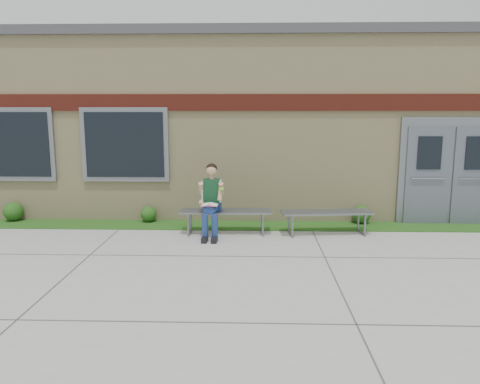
{
  "coord_description": "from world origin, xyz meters",
  "views": [
    {
      "loc": [
        -0.2,
        -7.09,
        2.46
      ],
      "look_at": [
        -0.47,
        1.7,
        0.9
      ],
      "focal_mm": 35.0,
      "sensor_mm": 36.0,
      "label": 1
    }
  ],
  "objects": [
    {
      "name": "school_building",
      "position": [
        -0.0,
        5.99,
        2.1
      ],
      "size": [
        16.2,
        6.22,
        4.2
      ],
      "color": "beige",
      "rests_on": "ground"
    },
    {
      "name": "shrub_west",
      "position": [
        -5.53,
        2.85,
        0.23
      ],
      "size": [
        0.41,
        0.41,
        0.41
      ],
      "primitive_type": "sphere",
      "color": "#264312",
      "rests_on": "grass_strip"
    },
    {
      "name": "bench_left",
      "position": [
        -0.76,
        2.0,
        0.37
      ],
      "size": [
        1.83,
        0.54,
        0.47
      ],
      "rotation": [
        0.0,
        0.0,
        0.02
      ],
      "color": "slate",
      "rests_on": "ground"
    },
    {
      "name": "bench_right",
      "position": [
        1.24,
        2.0,
        0.36
      ],
      "size": [
        1.84,
        0.68,
        0.47
      ],
      "rotation": [
        0.0,
        0.0,
        0.1
      ],
      "color": "slate",
      "rests_on": "ground"
    },
    {
      "name": "grass_strip",
      "position": [
        0.0,
        2.6,
        0.01
      ],
      "size": [
        16.0,
        0.8,
        0.02
      ],
      "primitive_type": "cube",
      "color": "#264312",
      "rests_on": "ground"
    },
    {
      "name": "ground",
      "position": [
        0.0,
        0.0,
        0.0
      ],
      "size": [
        80.0,
        80.0,
        0.0
      ],
      "primitive_type": "plane",
      "color": "#9E9E99",
      "rests_on": "ground"
    },
    {
      "name": "shrub_east",
      "position": [
        2.13,
        2.85,
        0.22
      ],
      "size": [
        0.4,
        0.4,
        0.4
      ],
      "primitive_type": "sphere",
      "color": "#264312",
      "rests_on": "grass_strip"
    },
    {
      "name": "girl",
      "position": [
        -1.03,
        1.78,
        0.74
      ],
      "size": [
        0.51,
        0.86,
        1.42
      ],
      "rotation": [
        0.0,
        0.0,
        -0.04
      ],
      "color": "navy",
      "rests_on": "ground"
    },
    {
      "name": "shrub_mid",
      "position": [
        -2.51,
        2.85,
        0.19
      ],
      "size": [
        0.34,
        0.34,
        0.34
      ],
      "primitive_type": "sphere",
      "color": "#264312",
      "rests_on": "grass_strip"
    }
  ]
}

